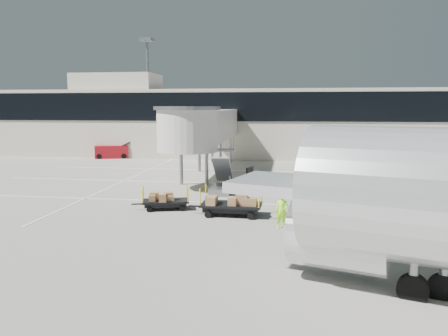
{
  "coord_description": "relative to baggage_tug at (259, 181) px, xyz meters",
  "views": [
    {
      "loc": [
        3.11,
        -24.6,
        5.99
      ],
      "look_at": [
        -1.0,
        3.52,
        2.0
      ],
      "focal_mm": 35.0,
      "sensor_mm": 36.0,
      "label": 1
    }
  ],
  "objects": [
    {
      "name": "box_cart_near",
      "position": [
        -1.07,
        -8.13,
        0.05
      ],
      "size": [
        4.13,
        1.76,
        1.61
      ],
      "rotation": [
        0.0,
        0.0,
        -0.03
      ],
      "color": "black",
      "rests_on": "ground"
    },
    {
      "name": "lane_markings",
      "position": [
        -1.73,
        2.23,
        -0.55
      ],
      "size": [
        40.0,
        30.0,
        0.02
      ],
      "color": "white",
      "rests_on": "ground"
    },
    {
      "name": "terminal",
      "position": [
        -1.41,
        22.84,
        3.54
      ],
      "size": [
        64.0,
        12.11,
        15.2
      ],
      "color": "beige",
      "rests_on": "ground"
    },
    {
      "name": "box_cart_far",
      "position": [
        -4.94,
        -7.37,
        -0.05
      ],
      "size": [
        3.39,
        2.03,
        1.3
      ],
      "rotation": [
        0.0,
        0.0,
        0.28
      ],
      "color": "black",
      "rests_on": "ground"
    },
    {
      "name": "belt_loader",
      "position": [
        -18.32,
        16.91,
        0.19
      ],
      "size": [
        4.33,
        2.62,
        1.96
      ],
      "rotation": [
        0.0,
        0.0,
        0.29
      ],
      "color": "maroon",
      "rests_on": "ground"
    },
    {
      "name": "jet_bridge",
      "position": [
        -5.03,
        5.16,
        3.72
      ],
      "size": [
        5.7,
        20.4,
        6.03
      ],
      "color": "beige",
      "rests_on": "ground"
    },
    {
      "name": "minivan",
      "position": [
        11.31,
        5.45,
        0.61
      ],
      "size": [
        3.32,
        5.53,
        1.96
      ],
      "rotation": [
        0.0,
        0.0,
        0.25
      ],
      "color": "white",
      "rests_on": "ground"
    },
    {
      "name": "suitcase_cart",
      "position": [
        5.64,
        -2.79,
        0.01
      ],
      "size": [
        4.26,
        2.58,
        1.64
      ],
      "rotation": [
        0.0,
        0.0,
        -0.28
      ],
      "color": "black",
      "rests_on": "ground"
    },
    {
      "name": "baggage_tug",
      "position": [
        0.0,
        0.0,
        0.0
      ],
      "size": [
        2.61,
        2.23,
        1.55
      ],
      "rotation": [
        0.0,
        0.0,
        -0.41
      ],
      "color": "maroon",
      "rests_on": "ground"
    },
    {
      "name": "ground",
      "position": [
        -1.06,
        -7.1,
        -0.56
      ],
      "size": [
        140.0,
        140.0,
        0.0
      ],
      "primitive_type": "plane",
      "color": "#A5A193",
      "rests_on": "ground"
    },
    {
      "name": "ground_worker",
      "position": [
        1.84,
        -10.45,
        0.32
      ],
      "size": [
        0.66,
        0.46,
        1.77
      ],
      "primitive_type": "imported",
      "rotation": [
        0.0,
        0.0,
        0.06
      ],
      "color": "#99FF1A",
      "rests_on": "ground"
    }
  ]
}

